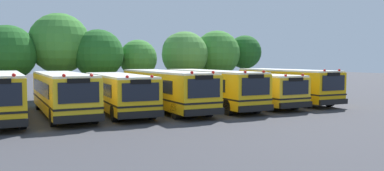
{
  "coord_description": "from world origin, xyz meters",
  "views": [
    {
      "loc": [
        -9.97,
        -24.71,
        3.37
      ],
      "look_at": [
        2.01,
        0.0,
        1.6
      ],
      "focal_mm": 36.49,
      "sensor_mm": 36.0,
      "label": 1
    }
  ],
  "objects_px": {
    "tree_5": "(183,54)",
    "tree_7": "(244,52)",
    "school_bus_3": "(165,88)",
    "school_bus_4": "(211,87)",
    "tree_4": "(137,58)",
    "school_bus_5": "(247,87)",
    "school_bus_2": "(118,92)",
    "tree_6": "(218,54)",
    "school_bus_6": "(286,84)",
    "tree_3": "(99,53)",
    "tree_2": "(58,44)",
    "tree_1": "(8,51)",
    "school_bus_1": "(62,92)"
  },
  "relations": [
    {
      "from": "school_bus_4",
      "to": "tree_5",
      "type": "relative_size",
      "value": 1.79
    },
    {
      "from": "tree_2",
      "to": "tree_7",
      "type": "xyz_separation_m",
      "value": [
        19.18,
        0.61,
        -0.54
      ]
    },
    {
      "from": "school_bus_6",
      "to": "tree_6",
      "type": "xyz_separation_m",
      "value": [
        -0.21,
        10.55,
        2.59
      ]
    },
    {
      "from": "school_bus_4",
      "to": "school_bus_5",
      "type": "xyz_separation_m",
      "value": [
        3.31,
        0.35,
        -0.14
      ]
    },
    {
      "from": "tree_5",
      "to": "tree_6",
      "type": "bearing_deg",
      "value": 1.56
    },
    {
      "from": "school_bus_1",
      "to": "school_bus_6",
      "type": "xyz_separation_m",
      "value": [
        17.13,
        -0.09,
        0.02
      ]
    },
    {
      "from": "school_bus_5",
      "to": "tree_3",
      "type": "bearing_deg",
      "value": -43.21
    },
    {
      "from": "school_bus_1",
      "to": "tree_6",
      "type": "relative_size",
      "value": 1.71
    },
    {
      "from": "school_bus_2",
      "to": "tree_3",
      "type": "distance_m",
      "value": 9.48
    },
    {
      "from": "school_bus_5",
      "to": "tree_5",
      "type": "distance_m",
      "value": 10.66
    },
    {
      "from": "school_bus_3",
      "to": "tree_3",
      "type": "bearing_deg",
      "value": -74.81
    },
    {
      "from": "tree_7",
      "to": "tree_2",
      "type": "bearing_deg",
      "value": -178.18
    },
    {
      "from": "school_bus_2",
      "to": "tree_4",
      "type": "bearing_deg",
      "value": -112.5
    },
    {
      "from": "school_bus_1",
      "to": "tree_3",
      "type": "distance_m",
      "value": 10.0
    },
    {
      "from": "tree_3",
      "to": "tree_7",
      "type": "bearing_deg",
      "value": 6.83
    },
    {
      "from": "school_bus_1",
      "to": "school_bus_2",
      "type": "relative_size",
      "value": 1.08
    },
    {
      "from": "school_bus_2",
      "to": "tree_3",
      "type": "bearing_deg",
      "value": -93.33
    },
    {
      "from": "school_bus_3",
      "to": "tree_7",
      "type": "distance_m",
      "value": 17.57
    },
    {
      "from": "school_bus_3",
      "to": "tree_7",
      "type": "relative_size",
      "value": 1.91
    },
    {
      "from": "school_bus_2",
      "to": "tree_6",
      "type": "relative_size",
      "value": 1.59
    },
    {
      "from": "tree_7",
      "to": "tree_1",
      "type": "bearing_deg",
      "value": -176.48
    },
    {
      "from": "school_bus_3",
      "to": "tree_3",
      "type": "relative_size",
      "value": 1.92
    },
    {
      "from": "school_bus_6",
      "to": "tree_1",
      "type": "height_order",
      "value": "tree_1"
    },
    {
      "from": "tree_2",
      "to": "tree_7",
      "type": "height_order",
      "value": "tree_2"
    },
    {
      "from": "tree_4",
      "to": "tree_7",
      "type": "xyz_separation_m",
      "value": [
        12.36,
        1.06,
        0.64
      ]
    },
    {
      "from": "school_bus_6",
      "to": "tree_6",
      "type": "height_order",
      "value": "tree_6"
    },
    {
      "from": "school_bus_4",
      "to": "tree_7",
      "type": "relative_size",
      "value": 1.84
    },
    {
      "from": "tree_2",
      "to": "tree_5",
      "type": "xyz_separation_m",
      "value": [
        11.86,
        0.32,
        -0.71
      ]
    },
    {
      "from": "tree_2",
      "to": "tree_6",
      "type": "bearing_deg",
      "value": 1.55
    },
    {
      "from": "school_bus_2",
      "to": "school_bus_5",
      "type": "xyz_separation_m",
      "value": [
        10.14,
        0.44,
        -0.05
      ]
    },
    {
      "from": "school_bus_2",
      "to": "tree_3",
      "type": "relative_size",
      "value": 1.7
    },
    {
      "from": "school_bus_6",
      "to": "tree_4",
      "type": "relative_size",
      "value": 1.95
    },
    {
      "from": "school_bus_1",
      "to": "school_bus_5",
      "type": "distance_m",
      "value": 13.53
    },
    {
      "from": "tree_4",
      "to": "tree_7",
      "type": "bearing_deg",
      "value": 4.89
    },
    {
      "from": "school_bus_6",
      "to": "tree_3",
      "type": "distance_m",
      "value": 15.86
    },
    {
      "from": "school_bus_3",
      "to": "school_bus_6",
      "type": "relative_size",
      "value": 1.12
    },
    {
      "from": "tree_5",
      "to": "tree_6",
      "type": "relative_size",
      "value": 0.97
    },
    {
      "from": "tree_1",
      "to": "tree_6",
      "type": "height_order",
      "value": "tree_6"
    },
    {
      "from": "school_bus_4",
      "to": "tree_2",
      "type": "height_order",
      "value": "tree_2"
    },
    {
      "from": "school_bus_3",
      "to": "school_bus_6",
      "type": "bearing_deg",
      "value": -179.72
    },
    {
      "from": "school_bus_2",
      "to": "tree_7",
      "type": "bearing_deg",
      "value": -145.17
    },
    {
      "from": "school_bus_2",
      "to": "tree_6",
      "type": "bearing_deg",
      "value": -139.7
    },
    {
      "from": "school_bus_2",
      "to": "tree_4",
      "type": "distance_m",
      "value": 11.12
    },
    {
      "from": "tree_5",
      "to": "tree_7",
      "type": "relative_size",
      "value": 1.03
    },
    {
      "from": "school_bus_2",
      "to": "tree_3",
      "type": "height_order",
      "value": "tree_3"
    },
    {
      "from": "school_bus_3",
      "to": "school_bus_5",
      "type": "height_order",
      "value": "school_bus_3"
    },
    {
      "from": "tree_6",
      "to": "school_bus_4",
      "type": "bearing_deg",
      "value": -121.98
    },
    {
      "from": "tree_5",
      "to": "tree_7",
      "type": "height_order",
      "value": "tree_5"
    },
    {
      "from": "school_bus_4",
      "to": "tree_4",
      "type": "bearing_deg",
      "value": -76.89
    },
    {
      "from": "school_bus_1",
      "to": "school_bus_6",
      "type": "distance_m",
      "value": 17.13
    }
  ]
}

